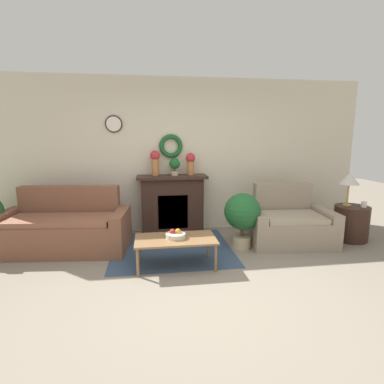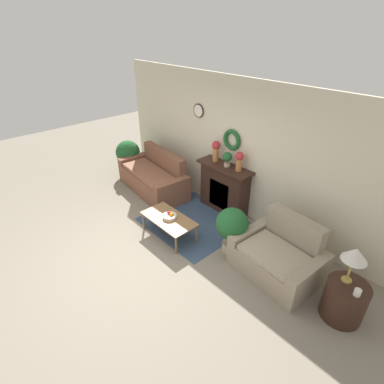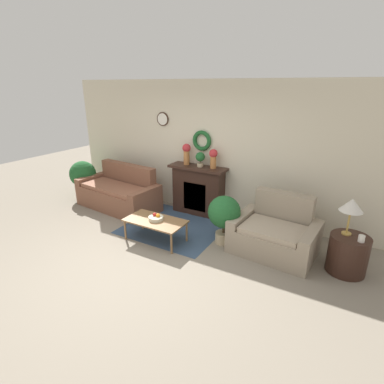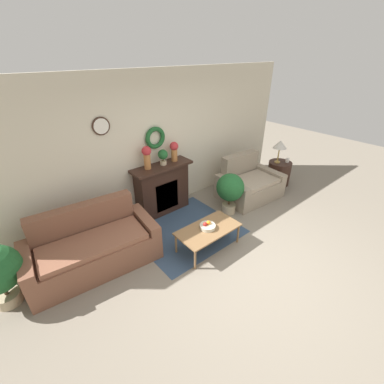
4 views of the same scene
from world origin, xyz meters
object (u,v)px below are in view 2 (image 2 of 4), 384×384
at_px(fireplace, 224,188).
at_px(potted_plant_on_mantel, 227,158).
at_px(couch_left, 154,177).
at_px(table_lamp, 355,255).
at_px(fruit_bowl, 170,216).
at_px(vase_on_mantel_right, 239,160).
at_px(potted_plant_floor_by_loveseat, 232,226).
at_px(loveseat_right, 279,256).
at_px(mug, 357,292).
at_px(potted_plant_floor_by_couch, 128,154).
at_px(coffee_table, 169,220).
at_px(vase_on_mantel_left, 216,149).
at_px(side_table_by_loveseat, 344,301).

distance_m(fireplace, potted_plant_on_mantel, 0.69).
distance_m(couch_left, table_lamp, 4.56).
height_order(fireplace, couch_left, fireplace).
relative_size(fruit_bowl, vase_on_mantel_right, 0.68).
height_order(fruit_bowl, potted_plant_floor_by_loveseat, potted_plant_floor_by_loveseat).
distance_m(couch_left, potted_plant_floor_by_loveseat, 2.69).
height_order(loveseat_right, vase_on_mantel_right, vase_on_mantel_right).
relative_size(mug, potted_plant_floor_by_couch, 0.11).
height_order(couch_left, potted_plant_floor_by_couch, couch_left).
height_order(table_lamp, vase_on_mantel_right, vase_on_mantel_right).
relative_size(coffee_table, table_lamp, 1.94).
xyz_separation_m(coffee_table, vase_on_mantel_left, (-0.21, 1.43, 0.93)).
bearing_deg(mug, fruit_bowl, -170.75).
relative_size(fruit_bowl, side_table_by_loveseat, 0.46).
bearing_deg(potted_plant_on_mantel, table_lamp, -14.71).
height_order(coffee_table, side_table_by_loveseat, side_table_by_loveseat).
bearing_deg(fireplace, potted_plant_on_mantel, -16.74).
relative_size(loveseat_right, potted_plant_floor_by_couch, 1.53).
bearing_deg(vase_on_mantel_left, mug, -15.25).
xyz_separation_m(potted_plant_on_mantel, potted_plant_floor_by_couch, (-2.88, -0.52, -0.65)).
height_order(loveseat_right, fruit_bowl, loveseat_right).
relative_size(couch_left, vase_on_mantel_left, 4.53).
bearing_deg(vase_on_mantel_right, fruit_bowl, -105.70).
relative_size(coffee_table, potted_plant_floor_by_loveseat, 1.23).
xyz_separation_m(side_table_by_loveseat, mug, (0.12, -0.10, 0.33)).
relative_size(side_table_by_loveseat, vase_on_mantel_left, 1.32).
distance_m(couch_left, coffee_table, 1.81).
distance_m(loveseat_right, vase_on_mantel_right, 1.92).
distance_m(side_table_by_loveseat, potted_plant_on_mantel, 3.10).
xyz_separation_m(side_table_by_loveseat, table_lamp, (-0.07, 0.05, 0.72)).
relative_size(loveseat_right, table_lamp, 2.53).
xyz_separation_m(side_table_by_loveseat, vase_on_mantel_right, (-2.57, 0.81, 0.97)).
xyz_separation_m(table_lamp, potted_plant_floor_by_loveseat, (-1.84, -0.16, -0.47)).
bearing_deg(coffee_table, potted_plant_floor_by_couch, 162.25).
xyz_separation_m(table_lamp, potted_plant_floor_by_couch, (-5.67, 0.21, -0.45)).
height_order(coffee_table, table_lamp, table_lamp).
distance_m(table_lamp, mug, 0.46).
bearing_deg(table_lamp, potted_plant_floor_by_loveseat, -174.90).
relative_size(side_table_by_loveseat, potted_plant_on_mantel, 1.92).
bearing_deg(side_table_by_loveseat, mug, -37.87).
bearing_deg(couch_left, vase_on_mantel_left, 28.80).
bearing_deg(fruit_bowl, side_table_by_loveseat, 11.41).
height_order(side_table_by_loveseat, table_lamp, table_lamp).
relative_size(side_table_by_loveseat, potted_plant_floor_by_loveseat, 0.67).
bearing_deg(potted_plant_floor_by_couch, potted_plant_floor_by_loveseat, -5.58).
bearing_deg(potted_plant_floor_by_loveseat, fireplace, 137.52).
bearing_deg(potted_plant_on_mantel, coffee_table, -94.85).
bearing_deg(couch_left, potted_plant_floor_by_loveseat, -1.08).
relative_size(fruit_bowl, potted_plant_on_mantel, 0.88).
relative_size(table_lamp, vase_on_mantel_left, 1.26).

